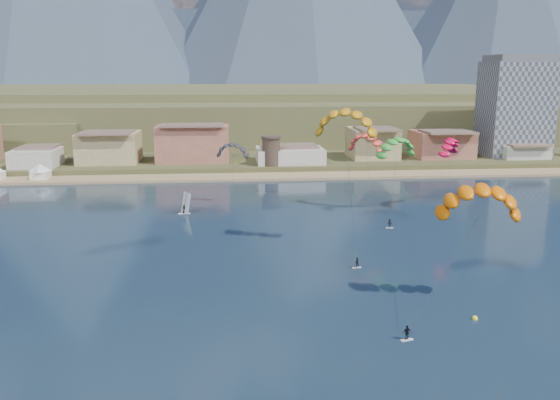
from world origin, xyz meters
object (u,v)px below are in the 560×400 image
at_px(kitesurfer_yellow, 346,119).
at_px(windsurfer, 185,207).
at_px(kitesurfer_orange, 480,196).
at_px(kitesurfer_green, 397,145).
at_px(buoy, 475,318).
at_px(apartment_tower, 515,106).
at_px(watchtower, 271,151).

distance_m(kitesurfer_yellow, windsurfer, 43.70).
bearing_deg(kitesurfer_yellow, kitesurfer_orange, -64.76).
bearing_deg(windsurfer, kitesurfer_green, -5.90).
distance_m(kitesurfer_green, buoy, 54.35).
distance_m(kitesurfer_orange, kitesurfer_green, 47.39).
distance_m(kitesurfer_green, windsurfer, 45.39).
bearing_deg(windsurfer, apartment_tower, 31.61).
height_order(apartment_tower, kitesurfer_orange, apartment_tower).
height_order(watchtower, kitesurfer_yellow, kitesurfer_yellow).
bearing_deg(windsurfer, kitesurfer_yellow, -43.51).
bearing_deg(buoy, watchtower, 98.87).
height_order(kitesurfer_green, windsurfer, kitesurfer_green).
xyz_separation_m(watchtower, kitesurfer_green, (21.40, -53.14, 8.16)).
bearing_deg(apartment_tower, watchtower, -170.07).
xyz_separation_m(watchtower, buoy, (16.43, -105.31, -6.25)).
height_order(watchtower, windsurfer, watchtower).
height_order(watchtower, kitesurfer_green, kitesurfer_green).
height_order(kitesurfer_yellow, windsurfer, kitesurfer_yellow).
xyz_separation_m(apartment_tower, buoy, (-63.57, -119.31, -17.70)).
bearing_deg(watchtower, buoy, -81.13).
xyz_separation_m(kitesurfer_yellow, kitesurfer_orange, (11.83, -25.09, -7.54)).
xyz_separation_m(apartment_tower, kitesurfer_orange, (-61.91, -114.41, -3.67)).
bearing_deg(kitesurfer_green, buoy, -95.44).
height_order(kitesurfer_orange, windsurfer, kitesurfer_orange).
distance_m(watchtower, windsurfer, 53.57).
distance_m(watchtower, kitesurfer_yellow, 77.12).
distance_m(kitesurfer_yellow, kitesurfer_orange, 28.75).
relative_size(kitesurfer_orange, kitesurfer_green, 1.09).
xyz_separation_m(watchtower, windsurfer, (-21.82, -48.67, -4.96)).
bearing_deg(watchtower, kitesurfer_yellow, -85.25).
height_order(apartment_tower, watchtower, apartment_tower).
distance_m(watchtower, kitesurfer_green, 57.87).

